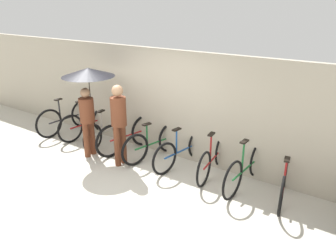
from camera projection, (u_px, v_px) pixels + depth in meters
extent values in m
plane|color=beige|center=(107.00, 187.00, 6.17)|extent=(30.00, 30.00, 0.00)
cube|color=#B2A893|center=(164.00, 103.00, 7.22)|extent=(14.94, 0.12, 2.36)
torus|color=black|center=(83.00, 113.00, 9.06)|extent=(0.11, 0.76, 0.76)
torus|color=black|center=(49.00, 124.00, 8.28)|extent=(0.11, 0.76, 0.76)
cylinder|color=black|center=(67.00, 118.00, 8.67)|extent=(0.11, 1.06, 0.04)
cylinder|color=black|center=(59.00, 110.00, 8.43)|extent=(0.04, 0.04, 0.54)
cube|color=black|center=(58.00, 99.00, 8.33)|extent=(0.10, 0.21, 0.03)
cylinder|color=black|center=(82.00, 103.00, 8.95)|extent=(0.04, 0.04, 0.62)
cylinder|color=black|center=(81.00, 92.00, 8.84)|extent=(0.44, 0.06, 0.03)
torus|color=black|center=(104.00, 118.00, 8.73)|extent=(0.14, 0.72, 0.72)
torus|color=black|center=(70.00, 129.00, 8.00)|extent=(0.14, 0.72, 0.72)
cylinder|color=maroon|center=(88.00, 123.00, 8.37)|extent=(0.16, 1.03, 0.04)
cylinder|color=maroon|center=(81.00, 114.00, 8.13)|extent=(0.04, 0.04, 0.61)
cube|color=black|center=(80.00, 101.00, 8.02)|extent=(0.11, 0.21, 0.03)
cylinder|color=maroon|center=(103.00, 106.00, 8.61)|extent=(0.04, 0.04, 0.69)
cylinder|color=maroon|center=(102.00, 93.00, 8.49)|extent=(0.44, 0.08, 0.03)
torus|color=black|center=(121.00, 124.00, 8.43)|extent=(0.12, 0.66, 0.66)
torus|color=black|center=(93.00, 138.00, 7.53)|extent=(0.12, 0.66, 0.66)
cylinder|color=#A59E93|center=(107.00, 130.00, 7.98)|extent=(0.15, 1.08, 0.04)
cylinder|color=#A59E93|center=(102.00, 123.00, 7.73)|extent=(0.04, 0.04, 0.54)
cube|color=black|center=(101.00, 111.00, 7.63)|extent=(0.11, 0.21, 0.03)
cylinder|color=#A59E93|center=(120.00, 110.00, 8.30)|extent=(0.04, 0.04, 0.74)
cylinder|color=#A59E93|center=(119.00, 96.00, 8.16)|extent=(0.44, 0.07, 0.03)
torus|color=black|center=(144.00, 130.00, 7.85)|extent=(0.22, 0.76, 0.77)
torus|color=black|center=(110.00, 141.00, 7.23)|extent=(0.22, 0.76, 0.77)
cylinder|color=maroon|center=(128.00, 135.00, 7.54)|extent=(0.25, 0.96, 0.04)
cylinder|color=maroon|center=(121.00, 128.00, 7.35)|extent=(0.04, 0.04, 0.44)
cube|color=black|center=(121.00, 119.00, 7.27)|extent=(0.13, 0.21, 0.03)
cylinder|color=maroon|center=(144.00, 117.00, 7.73)|extent=(0.04, 0.04, 0.69)
cylinder|color=maroon|center=(143.00, 103.00, 7.61)|extent=(0.44, 0.12, 0.03)
torus|color=black|center=(170.00, 137.00, 7.52)|extent=(0.22, 0.70, 0.71)
torus|color=black|center=(135.00, 150.00, 6.87)|extent=(0.22, 0.70, 0.71)
cylinder|color=#19662D|center=(153.00, 143.00, 7.19)|extent=(0.27, 1.00, 0.04)
cylinder|color=#19662D|center=(147.00, 135.00, 7.00)|extent=(0.04, 0.04, 0.48)
cube|color=black|center=(147.00, 124.00, 6.91)|extent=(0.13, 0.22, 0.03)
cylinder|color=#19662D|center=(170.00, 124.00, 7.40)|extent=(0.04, 0.04, 0.66)
cylinder|color=#19662D|center=(170.00, 110.00, 7.28)|extent=(0.43, 0.13, 0.03)
torus|color=black|center=(199.00, 143.00, 7.24)|extent=(0.16, 0.68, 0.69)
torus|color=black|center=(165.00, 159.00, 6.51)|extent=(0.16, 0.68, 0.69)
cylinder|color=#19478C|center=(182.00, 150.00, 6.87)|extent=(0.22, 1.07, 0.04)
cylinder|color=#19478C|center=(177.00, 142.00, 6.65)|extent=(0.04, 0.04, 0.51)
cube|color=black|center=(177.00, 129.00, 6.56)|extent=(0.12, 0.21, 0.03)
cylinder|color=#19478C|center=(199.00, 129.00, 7.12)|extent=(0.04, 0.04, 0.66)
cylinder|color=#19478C|center=(200.00, 115.00, 7.00)|extent=(0.44, 0.10, 0.03)
torus|color=black|center=(221.00, 149.00, 6.91)|extent=(0.12, 0.69, 0.69)
torus|color=black|center=(204.00, 169.00, 6.09)|extent=(0.12, 0.69, 0.69)
cylinder|color=maroon|center=(213.00, 159.00, 6.50)|extent=(0.15, 0.99, 0.04)
cylinder|color=maroon|center=(211.00, 149.00, 6.26)|extent=(0.04, 0.04, 0.57)
cube|color=black|center=(211.00, 134.00, 6.15)|extent=(0.11, 0.21, 0.03)
cylinder|color=maroon|center=(222.00, 133.00, 6.78)|extent=(0.04, 0.04, 0.73)
cylinder|color=maroon|center=(223.00, 117.00, 6.65)|extent=(0.44, 0.08, 0.03)
torus|color=black|center=(258.00, 158.00, 6.48)|extent=(0.09, 0.73, 0.73)
torus|color=black|center=(233.00, 180.00, 5.68)|extent=(0.09, 0.73, 0.73)
cylinder|color=#19662D|center=(246.00, 169.00, 6.08)|extent=(0.10, 1.08, 0.04)
cylinder|color=#19662D|center=(243.00, 158.00, 5.83)|extent=(0.04, 0.04, 0.60)
cube|color=black|center=(244.00, 142.00, 5.72)|extent=(0.10, 0.21, 0.03)
cylinder|color=#19662D|center=(259.00, 143.00, 6.36)|extent=(0.04, 0.04, 0.65)
cylinder|color=#19662D|center=(261.00, 128.00, 6.25)|extent=(0.44, 0.05, 0.03)
torus|color=black|center=(286.00, 170.00, 6.10)|extent=(0.17, 0.67, 0.67)
torus|color=black|center=(281.00, 196.00, 5.27)|extent=(0.17, 0.67, 0.67)
cylinder|color=maroon|center=(284.00, 182.00, 5.68)|extent=(0.22, 0.96, 0.04)
cylinder|color=maroon|center=(285.00, 174.00, 5.45)|extent=(0.04, 0.04, 0.50)
cube|color=black|center=(287.00, 159.00, 5.35)|extent=(0.13, 0.21, 0.03)
cylinder|color=maroon|center=(289.00, 154.00, 5.99)|extent=(0.04, 0.04, 0.65)
cylinder|color=maroon|center=(291.00, 138.00, 5.87)|extent=(0.44, 0.11, 0.03)
cylinder|color=brown|center=(86.00, 140.00, 7.24)|extent=(0.13, 0.13, 0.80)
cylinder|color=brown|center=(92.00, 137.00, 7.39)|extent=(0.13, 0.13, 0.80)
cylinder|color=brown|center=(87.00, 110.00, 7.08)|extent=(0.32, 0.32, 0.54)
sphere|color=#997051|center=(85.00, 93.00, 6.94)|extent=(0.21, 0.21, 0.21)
cylinder|color=#332D28|center=(90.00, 92.00, 7.06)|extent=(0.02, 0.02, 0.69)
cone|color=black|center=(88.00, 72.00, 6.90)|extent=(1.12, 1.12, 0.18)
cylinder|color=brown|center=(117.00, 146.00, 6.83)|extent=(0.13, 0.13, 0.88)
cylinder|color=brown|center=(123.00, 143.00, 6.97)|extent=(0.13, 0.13, 0.88)
cylinder|color=brown|center=(118.00, 111.00, 6.63)|extent=(0.32, 0.32, 0.60)
sphere|color=tan|center=(117.00, 91.00, 6.48)|extent=(0.23, 0.23, 0.23)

